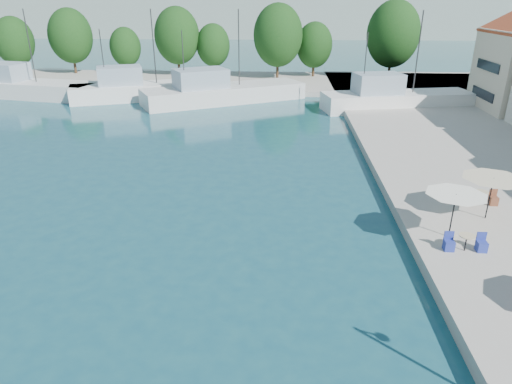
# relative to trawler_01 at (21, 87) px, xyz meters

# --- Properties ---
(quay_far) EXTENTS (90.00, 16.00, 0.60)m
(quay_far) POSITION_rel_trawler_01_xyz_m (23.41, 9.55, -0.77)
(quay_far) COLOR #ACA69B
(quay_far) RESTS_ON ground
(hill_west) EXTENTS (180.00, 40.00, 16.00)m
(hill_west) POSITION_rel_trawler_01_xyz_m (1.41, 102.55, 6.93)
(hill_west) COLOR #8E9B91
(hill_west) RESTS_ON ground
(hill_east) EXTENTS (140.00, 40.00, 12.00)m
(hill_east) POSITION_rel_trawler_01_xyz_m (71.41, 122.55, 4.93)
(hill_east) COLOR #8E9B91
(hill_east) RESTS_ON ground
(trawler_01) EXTENTS (18.67, 8.08, 10.20)m
(trawler_01) POSITION_rel_trawler_01_xyz_m (0.00, 0.00, 0.00)
(trawler_01) COLOR silver
(trawler_01) RESTS_ON ground
(trawler_02) EXTENTS (16.50, 9.56, 10.20)m
(trawler_02) POSITION_rel_trawler_01_xyz_m (14.63, -0.88, 0.00)
(trawler_02) COLOR white
(trawler_02) RESTS_ON ground
(trawler_03) EXTENTS (18.34, 13.01, 10.20)m
(trawler_03) POSITION_rel_trawler_01_xyz_m (24.25, -1.98, -0.00)
(trawler_03) COLOR silver
(trawler_03) RESTS_ON ground
(trawler_04) EXTENTS (16.19, 7.19, 10.20)m
(trawler_04) POSITION_rel_trawler_01_xyz_m (42.89, -4.70, 0.00)
(trawler_04) COLOR white
(trawler_04) RESTS_ON ground
(tree_01) EXTENTS (5.42, 5.42, 8.02)m
(tree_01) POSITION_rel_trawler_01_xyz_m (-7.17, 12.69, 4.16)
(tree_01) COLOR #3F2B19
(tree_01) RESTS_ON quay_far
(tree_02) EXTENTS (6.15, 6.15, 9.10)m
(tree_02) POSITION_rel_trawler_01_xyz_m (0.44, 14.32, 4.79)
(tree_02) COLOR #3F2B19
(tree_02) RESTS_ON quay_far
(tree_03) EXTENTS (4.42, 4.42, 6.54)m
(tree_03) POSITION_rel_trawler_01_xyz_m (8.32, 14.33, 3.30)
(tree_03) COLOR #3F2B19
(tree_03) RESTS_ON quay_far
(tree_04) EXTENTS (6.30, 6.30, 9.33)m
(tree_04) POSITION_rel_trawler_01_xyz_m (16.13, 13.71, 4.92)
(tree_04) COLOR #3F2B19
(tree_04) RESTS_ON quay_far
(tree_05) EXTENTS (4.76, 4.76, 7.05)m
(tree_05) POSITION_rel_trawler_01_xyz_m (21.11, 14.45, 3.60)
(tree_05) COLOR #3F2B19
(tree_05) RESTS_ON quay_far
(tree_06) EXTENTS (6.61, 6.61, 9.79)m
(tree_06) POSITION_rel_trawler_01_xyz_m (30.39, 11.44, 5.18)
(tree_06) COLOR #3F2B19
(tree_06) RESTS_ON quay_far
(tree_07) EXTENTS (4.98, 4.98, 7.37)m
(tree_07) POSITION_rel_trawler_01_xyz_m (35.44, 13.54, 3.78)
(tree_07) COLOR #3F2B19
(tree_07) RESTS_ON quay_far
(tree_08) EXTENTS (6.90, 6.90, 10.22)m
(tree_08) POSITION_rel_trawler_01_xyz_m (45.57, 11.26, 5.43)
(tree_08) COLOR #3F2B19
(tree_08) RESTS_ON quay_far
(umbrella_white) EXTENTS (2.74, 2.74, 2.15)m
(umbrella_white) POSITION_rel_trawler_01_xyz_m (39.18, -33.88, 1.43)
(umbrella_white) COLOR black
(umbrella_white) RESTS_ON quay_right
(umbrella_cream) EXTENTS (3.02, 3.02, 2.17)m
(umbrella_cream) POSITION_rel_trawler_01_xyz_m (41.67, -31.80, 1.45)
(umbrella_cream) COLOR black
(umbrella_cream) RESTS_ON quay_right
(cafe_table_02) EXTENTS (1.82, 0.70, 0.76)m
(cafe_table_02) POSITION_rel_trawler_01_xyz_m (39.46, -35.15, -0.18)
(cafe_table_02) COLOR black
(cafe_table_02) RESTS_ON quay_right
(cafe_table_03) EXTENTS (1.82, 0.70, 0.76)m
(cafe_table_03) POSITION_rel_trawler_01_xyz_m (42.02, -30.10, -0.18)
(cafe_table_03) COLOR black
(cafe_table_03) RESTS_ON quay_right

